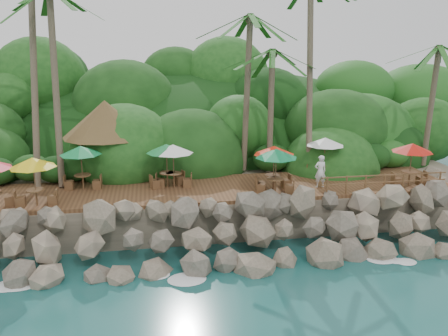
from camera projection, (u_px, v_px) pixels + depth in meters
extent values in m
plane|color=#19514F|center=(245.00, 273.00, 20.90)|extent=(140.00, 140.00, 0.00)
cube|color=gray|center=(203.00, 165.00, 35.89)|extent=(32.00, 25.20, 2.10)
ellipsoid|color=#143811|center=(194.00, 156.00, 43.32)|extent=(44.80, 28.00, 15.40)
cube|color=brown|center=(224.00, 188.00, 26.06)|extent=(26.00, 5.00, 0.20)
ellipsoid|color=white|center=(39.00, 286.00, 19.77)|extent=(1.20, 0.80, 0.06)
ellipsoid|color=white|center=(111.00, 280.00, 20.24)|extent=(1.20, 0.80, 0.06)
ellipsoid|color=white|center=(179.00, 275.00, 20.71)|extent=(1.20, 0.80, 0.06)
ellipsoid|color=white|center=(244.00, 270.00, 21.17)|extent=(1.20, 0.80, 0.06)
ellipsoid|color=white|center=(306.00, 265.00, 21.64)|extent=(1.20, 0.80, 0.06)
ellipsoid|color=white|center=(366.00, 260.00, 22.11)|extent=(1.20, 0.80, 0.06)
ellipsoid|color=white|center=(423.00, 256.00, 22.58)|extent=(1.20, 0.80, 0.06)
cylinder|color=brown|center=(56.00, 91.00, 25.19)|extent=(0.40, 1.70, 10.66)
cylinder|color=brown|center=(34.00, 73.00, 25.22)|extent=(0.68, 2.87, 12.36)
cylinder|color=brown|center=(247.00, 97.00, 27.96)|extent=(0.52, 1.29, 9.45)
ellipsoid|color=#23601E|center=(248.00, 15.00, 26.75)|extent=(6.00, 6.00, 2.40)
cylinder|color=brown|center=(271.00, 113.00, 28.16)|extent=(0.41, 0.57, 7.49)
ellipsoid|color=#23601E|center=(272.00, 50.00, 27.20)|extent=(6.00, 6.00, 2.40)
cylinder|color=brown|center=(310.00, 78.00, 27.80)|extent=(0.70, 2.48, 11.63)
cylinder|color=brown|center=(431.00, 108.00, 29.62)|extent=(0.52, 0.85, 7.72)
ellipsoid|color=#23601E|center=(438.00, 46.00, 28.64)|extent=(6.00, 6.00, 2.40)
cylinder|color=brown|center=(81.00, 162.00, 26.64)|extent=(0.16, 0.16, 2.40)
cylinder|color=brown|center=(130.00, 160.00, 27.08)|extent=(0.16, 0.16, 2.40)
cylinder|color=brown|center=(87.00, 152.00, 29.31)|extent=(0.16, 0.16, 2.40)
cylinder|color=brown|center=(132.00, 150.00, 29.75)|extent=(0.16, 0.16, 2.40)
cone|color=brown|center=(106.00, 119.00, 27.61)|extent=(5.19, 5.19, 2.20)
cylinder|color=brown|center=(273.00, 182.00, 25.50)|extent=(0.09, 0.09, 0.80)
cylinder|color=brown|center=(273.00, 175.00, 25.39)|extent=(0.91, 0.91, 0.05)
cylinder|color=brown|center=(274.00, 169.00, 25.29)|extent=(0.05, 0.05, 2.38)
cone|color=red|center=(274.00, 150.00, 25.03)|extent=(2.27, 2.27, 0.49)
cube|color=brown|center=(260.00, 186.00, 25.33)|extent=(0.50, 0.50, 0.50)
cube|color=brown|center=(286.00, 184.00, 25.74)|extent=(0.50, 0.50, 0.50)
cylinder|color=brown|center=(37.00, 198.00, 22.88)|extent=(0.09, 0.09, 0.80)
cylinder|color=brown|center=(36.00, 190.00, 22.77)|extent=(0.91, 0.91, 0.05)
cylinder|color=brown|center=(35.00, 183.00, 22.68)|extent=(0.05, 0.05, 2.38)
cone|color=gold|center=(33.00, 162.00, 22.41)|extent=(2.27, 2.27, 0.49)
cube|color=brown|center=(21.00, 202.00, 22.76)|extent=(0.48, 0.48, 0.50)
cube|color=brown|center=(53.00, 200.00, 23.07)|extent=(0.48, 0.48, 0.50)
cylinder|color=brown|center=(409.00, 179.00, 26.16)|extent=(0.09, 0.09, 0.80)
cylinder|color=brown|center=(410.00, 172.00, 26.06)|extent=(0.91, 0.91, 0.05)
cylinder|color=brown|center=(410.00, 165.00, 25.96)|extent=(0.05, 0.05, 2.38)
cone|color=#B9140B|center=(412.00, 148.00, 25.70)|extent=(2.27, 2.27, 0.49)
cube|color=brown|center=(396.00, 182.00, 26.10)|extent=(0.46, 0.46, 0.50)
cube|color=brown|center=(421.00, 181.00, 26.31)|extent=(0.46, 0.46, 0.50)
cylinder|color=brown|center=(83.00, 182.00, 25.51)|extent=(0.09, 0.09, 0.80)
cylinder|color=brown|center=(83.00, 175.00, 25.41)|extent=(0.91, 0.91, 0.05)
cylinder|color=brown|center=(82.00, 168.00, 25.31)|extent=(0.05, 0.05, 2.38)
cone|color=#0D7C3C|center=(80.00, 150.00, 25.05)|extent=(2.27, 2.27, 0.49)
cube|color=brown|center=(69.00, 185.00, 25.48)|extent=(0.48, 0.48, 0.50)
cube|color=brown|center=(97.00, 184.00, 25.62)|extent=(0.48, 0.48, 0.50)
cylinder|color=brown|center=(174.00, 180.00, 25.86)|extent=(0.09, 0.09, 0.80)
cylinder|color=brown|center=(174.00, 173.00, 25.76)|extent=(0.91, 0.91, 0.05)
cylinder|color=brown|center=(174.00, 167.00, 25.66)|extent=(0.05, 0.05, 2.38)
cone|color=silver|center=(173.00, 149.00, 25.40)|extent=(2.27, 2.27, 0.49)
cube|color=brown|center=(161.00, 183.00, 25.88)|extent=(0.51, 0.51, 0.50)
cube|color=brown|center=(187.00, 183.00, 25.92)|extent=(0.51, 0.51, 0.50)
cylinder|color=brown|center=(324.00, 171.00, 27.80)|extent=(0.09, 0.09, 0.80)
cylinder|color=brown|center=(324.00, 164.00, 27.69)|extent=(0.91, 0.91, 0.05)
cylinder|color=brown|center=(324.00, 158.00, 27.60)|extent=(0.05, 0.05, 2.38)
cone|color=silver|center=(325.00, 142.00, 27.33)|extent=(2.27, 2.27, 0.49)
cube|color=brown|center=(311.00, 173.00, 28.00)|extent=(0.59, 0.59, 0.50)
cube|color=brown|center=(336.00, 174.00, 27.67)|extent=(0.59, 0.59, 0.50)
cube|color=brown|center=(10.00, 201.00, 22.88)|extent=(0.54, 0.54, 0.50)
cylinder|color=brown|center=(167.00, 180.00, 25.98)|extent=(0.09, 0.09, 0.80)
cylinder|color=brown|center=(167.00, 173.00, 25.88)|extent=(0.91, 0.91, 0.05)
cylinder|color=brown|center=(167.00, 166.00, 25.78)|extent=(0.05, 0.05, 2.38)
cone|color=#0B6A2A|center=(166.00, 148.00, 25.52)|extent=(2.27, 2.27, 0.49)
cube|color=brown|center=(155.00, 184.00, 25.65)|extent=(0.59, 0.59, 0.50)
cube|color=brown|center=(180.00, 180.00, 26.39)|extent=(0.59, 0.59, 0.50)
cylinder|color=brown|center=(275.00, 186.00, 24.80)|extent=(0.09, 0.09, 0.80)
cylinder|color=brown|center=(276.00, 179.00, 24.70)|extent=(0.91, 0.91, 0.05)
cylinder|color=brown|center=(276.00, 172.00, 24.60)|extent=(0.05, 0.05, 2.38)
cone|color=#0D7941|center=(276.00, 153.00, 24.34)|extent=(2.27, 2.27, 0.49)
cube|color=brown|center=(261.00, 188.00, 24.95)|extent=(0.57, 0.57, 0.50)
cube|color=brown|center=(289.00, 189.00, 24.73)|extent=(0.57, 0.57, 0.50)
cylinder|color=brown|center=(327.00, 186.00, 24.47)|extent=(0.10, 0.10, 1.00)
cylinder|color=brown|center=(346.00, 185.00, 24.65)|extent=(0.10, 0.10, 1.00)
cylinder|color=brown|center=(366.00, 184.00, 24.82)|extent=(0.10, 0.10, 1.00)
cylinder|color=brown|center=(385.00, 183.00, 24.99)|extent=(0.10, 0.10, 1.00)
cylinder|color=brown|center=(403.00, 182.00, 25.16)|extent=(0.10, 0.10, 1.00)
cylinder|color=brown|center=(422.00, 181.00, 25.33)|extent=(0.10, 0.10, 1.00)
cylinder|color=brown|center=(440.00, 180.00, 25.51)|extent=(0.10, 0.10, 1.00)
cube|color=brown|center=(385.00, 175.00, 24.88)|extent=(7.20, 0.06, 0.06)
cube|color=brown|center=(385.00, 182.00, 24.98)|extent=(7.20, 0.06, 0.06)
imported|color=white|center=(320.00, 171.00, 25.70)|extent=(0.70, 0.47, 1.86)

